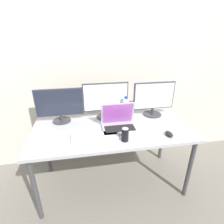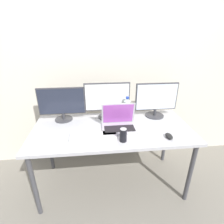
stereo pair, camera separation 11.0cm
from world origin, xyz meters
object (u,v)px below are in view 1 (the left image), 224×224
monitor_center (106,100)px  work_desk (112,133)px  monitor_left (60,105)px  water_bottle (126,109)px  keyboard_main (95,137)px  mouse_by_keyboard (169,134)px  monitor_right (154,98)px  laptop_silver (119,123)px  soda_can_near_keyboard (125,135)px

monitor_center → work_desk: bearing=-84.2°
work_desk → monitor_left: bearing=154.9°
monitor_center → water_bottle: (0.21, -0.07, -0.09)m
keyboard_main → water_bottle: 0.52m
monitor_left → keyboard_main: 0.55m
monitor_center → keyboard_main: size_ratio=1.16×
mouse_by_keyboard → monitor_right: bearing=84.6°
laptop_silver → mouse_by_keyboard: size_ratio=3.30×
monitor_right → water_bottle: monitor_right is taller
work_desk → mouse_by_keyboard: (0.51, -0.24, 0.08)m
monitor_left → water_bottle: bearing=-5.0°
keyboard_main → monitor_right: bearing=28.2°
laptop_silver → keyboard_main: 0.31m
monitor_right → keyboard_main: (-0.72, -0.38, -0.20)m
work_desk → soda_can_near_keyboard: 0.29m
monitor_left → monitor_right: 1.05m
work_desk → soda_can_near_keyboard: size_ratio=12.89×
water_bottle → monitor_right: bearing=7.9°
monitor_right → keyboard_main: size_ratio=1.10×
water_bottle → soda_can_near_keyboard: (-0.11, -0.43, -0.06)m
soda_can_near_keyboard → water_bottle: bearing=75.4°
work_desk → keyboard_main: size_ratio=3.73×
monitor_right → laptop_silver: size_ratio=1.40×
laptop_silver → keyboard_main: bearing=-150.7°
laptop_silver → mouse_by_keyboard: (0.44, -0.24, -0.04)m
keyboard_main → mouse_by_keyboard: mouse_by_keyboard is taller
monitor_left → laptop_silver: monitor_left is taller
work_desk → monitor_left: size_ratio=3.23×
monitor_left → mouse_by_keyboard: 1.16m
monitor_left → soda_can_near_keyboard: (0.60, -0.49, -0.14)m
mouse_by_keyboard → soda_can_near_keyboard: (-0.44, -0.01, 0.04)m
monitor_left → mouse_by_keyboard: (1.03, -0.49, -0.18)m
work_desk → monitor_center: (-0.03, 0.26, 0.28)m
water_bottle → soda_can_near_keyboard: 0.45m
water_bottle → soda_can_near_keyboard: size_ratio=2.14×
monitor_right → soda_can_near_keyboard: 0.68m
keyboard_main → soda_can_near_keyboard: size_ratio=3.46×
monitor_left → monitor_center: 0.50m
soda_can_near_keyboard → monitor_center: bearing=101.2°
work_desk → monitor_center: monitor_center is taller
work_desk → water_bottle: (0.19, 0.18, 0.19)m
monitor_center → laptop_silver: monitor_center is taller
monitor_left → monitor_center: (0.50, 0.01, 0.02)m
monitor_right → water_bottle: size_ratio=1.78×
monitor_center → soda_can_near_keyboard: (0.10, -0.51, -0.16)m
work_desk → keyboard_main: (-0.19, -0.15, 0.07)m
work_desk → monitor_right: monitor_right is taller
monitor_right → laptop_silver: monitor_right is taller
work_desk → monitor_right: (0.53, 0.23, 0.27)m
monitor_center → water_bottle: 0.24m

